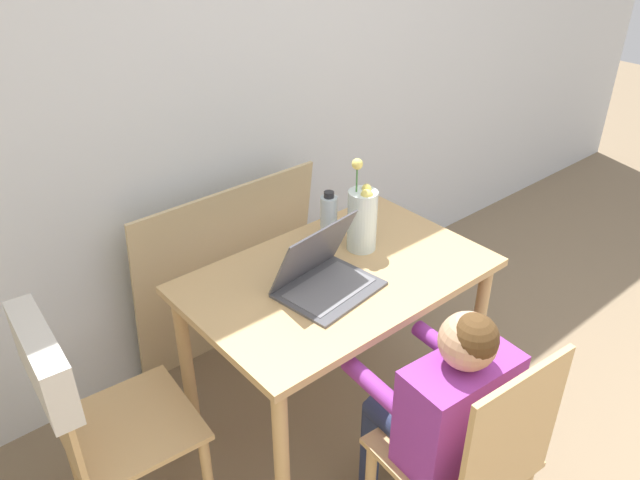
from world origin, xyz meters
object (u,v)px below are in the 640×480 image
person_seated (444,401)px  flower_vase (362,218)px  chair_occupied (469,459)px  chair_spare (82,402)px  water_bottle (329,219)px  laptop (323,274)px

person_seated → flower_vase: bearing=-107.9°
person_seated → chair_occupied: bearing=90.0°
chair_spare → person_seated: bearing=-125.4°
chair_occupied → person_seated: person_seated is taller
flower_vase → chair_occupied: bearing=-110.0°
chair_spare → water_bottle: water_bottle is taller
chair_occupied → person_seated: bearing=-90.0°
chair_occupied → water_bottle: 0.98m
chair_spare → person_seated: size_ratio=0.94×
laptop → water_bottle: laptop is taller
chair_occupied → person_seated: (0.01, 0.12, 0.14)m
chair_spare → flower_vase: (1.10, -0.04, 0.25)m
chair_spare → water_bottle: size_ratio=4.07×
laptop → water_bottle: 0.30m
person_seated → laptop: size_ratio=2.61×
chair_occupied → flower_vase: bearing=-105.3°
person_seated → flower_vase: (0.27, 0.65, 0.25)m
chair_occupied → flower_vase: (0.28, 0.78, 0.39)m
flower_vase → laptop: bearing=-159.9°
laptop → water_bottle: bearing=37.4°
laptop → person_seated: bearing=-96.7°
person_seated → water_bottle: 0.82m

